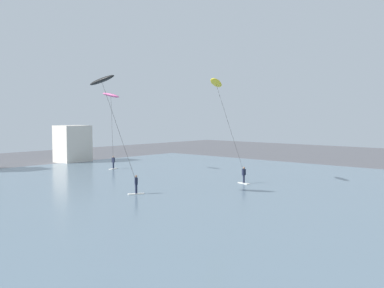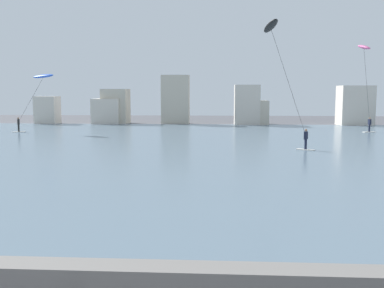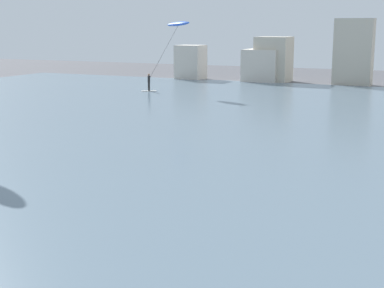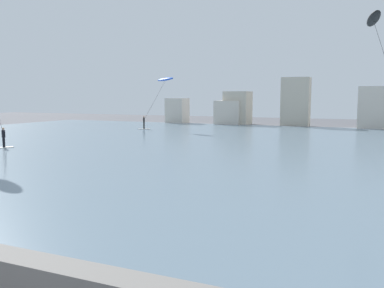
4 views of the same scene
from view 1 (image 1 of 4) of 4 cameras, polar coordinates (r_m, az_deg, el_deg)
water_bay at (r=33.08m, az=-21.29°, el=-8.36°), size 84.00×52.00×0.10m
kitesurfer_yellow at (r=43.21m, az=3.45°, el=6.88°), size 4.05×4.13×10.45m
kitesurfer_black at (r=36.67m, az=-10.99°, el=6.25°), size 4.15×2.84×10.14m
kitesurfer_pink at (r=54.09m, az=-10.42°, el=5.13°), size 2.73×3.35×9.66m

